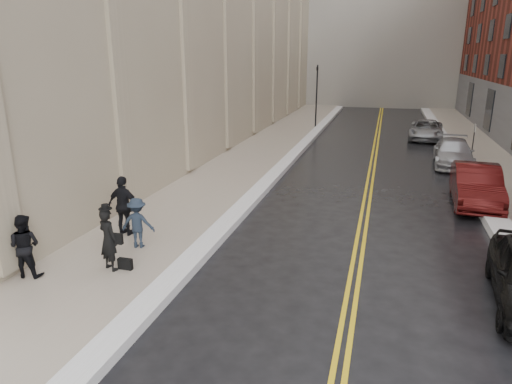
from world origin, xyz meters
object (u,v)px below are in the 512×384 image
Objects in this scene: pedestrian_main at (108,239)px; pedestrian_b at (138,223)px; pedestrian_a at (25,246)px; car_silver_near at (453,153)px; car_silver_far at (426,130)px; car_maroon at (476,185)px; pedestrian_c at (124,206)px.

pedestrian_b is (-0.03, 1.62, -0.10)m from pedestrian_main.
pedestrian_main is 1.02× the size of pedestrian_a.
car_silver_near reaches higher than car_silver_far.
car_silver_far is at bearing -90.00° from pedestrian_main.
pedestrian_a is (-12.89, -10.63, 0.22)m from car_maroon.
pedestrian_main reaches higher than car_silver_near.
car_silver_far is 25.75m from pedestrian_b.
pedestrian_main is 2.62m from pedestrian_c.
pedestrian_c reaches higher than pedestrian_main.
pedestrian_main is at bearing -135.52° from car_maroon.
pedestrian_c is (-11.05, -22.87, 0.46)m from car_silver_far.
pedestrian_b reaches higher than car_silver_far.
car_silver_near is 18.77m from pedestrian_c.
pedestrian_main reaches higher than pedestrian_b.
pedestrian_c reaches higher than pedestrian_b.
pedestrian_c reaches higher than car_silver_near.
pedestrian_b is (-10.97, -8.05, 0.14)m from car_maroon.
pedestrian_b is (-10.10, -23.68, 0.25)m from car_silver_far.
pedestrian_a is 0.87× the size of pedestrian_c.
car_silver_near is 22.05m from pedestrian_a.
car_silver_near is at bearing -79.32° from car_silver_far.
pedestrian_main is at bearing 81.47° from pedestrian_b.
pedestrian_c is at bearing -49.96° from pedestrian_b.
car_silver_far is 27.23m from pedestrian_main.
car_silver_far is at bearing -122.55° from pedestrian_b.
car_silver_far is 3.14× the size of pedestrian_b.
car_maroon is at bearing -153.18° from pedestrian_b.
pedestrian_main is (-10.95, -16.92, 0.33)m from car_silver_near.
car_maroon is at bearing -149.15° from pedestrian_a.
pedestrian_a reaches higher than pedestrian_b.
car_silver_near is at bearing -101.19° from pedestrian_main.
car_silver_near is 20.16m from pedestrian_main.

